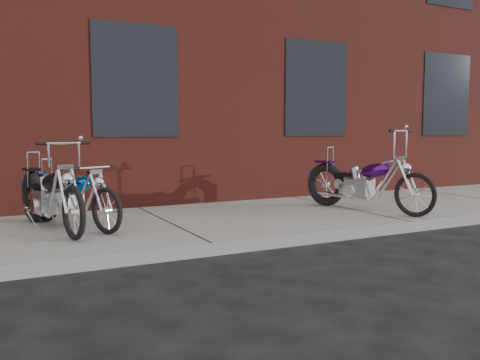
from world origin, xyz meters
TOP-DOWN VIEW (x-y plane):
  - ground at (0.00, 0.00)m, footprint 120.00×120.00m
  - sidewalk at (0.00, 1.50)m, footprint 22.00×3.00m
  - building_brick at (0.00, 8.00)m, footprint 22.00×10.00m
  - chopper_purple at (3.07, 1.08)m, footprint 0.85×2.18m
  - chopper_blue at (-1.23, 1.71)m, footprint 0.90×1.86m
  - chopper_third at (-1.50, 1.67)m, footprint 0.66×2.18m

SIDE VIEW (x-z plane):
  - ground at x=0.00m, z-range 0.00..0.00m
  - sidewalk at x=0.00m, z-range 0.00..0.15m
  - chopper_blue at x=-1.23m, z-range 0.08..0.94m
  - chopper_third at x=-1.50m, z-range -0.01..1.11m
  - chopper_purple at x=3.07m, z-range -0.08..1.19m
  - building_brick at x=0.00m, z-range 0.00..8.00m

